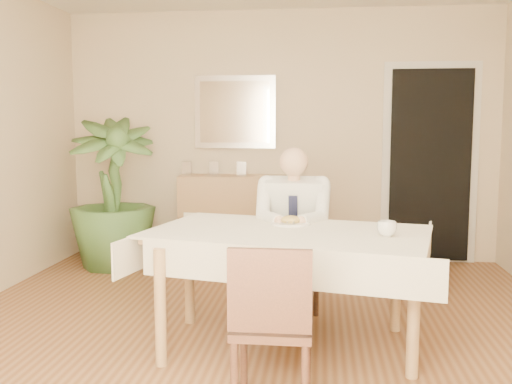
# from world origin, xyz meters

# --- Properties ---
(room) EXTENTS (5.00, 5.02, 2.60)m
(room) POSITION_xyz_m (0.00, 0.00, 1.30)
(room) COLOR brown
(room) RESTS_ON ground
(window) EXTENTS (1.34, 0.04, 1.44)m
(window) POSITION_xyz_m (0.00, -2.47, 1.45)
(window) COLOR beige
(window) RESTS_ON room
(doorway) EXTENTS (0.96, 0.07, 2.10)m
(doorway) POSITION_xyz_m (1.55, 2.46, 1.00)
(doorway) COLOR beige
(doorway) RESTS_ON ground
(mirror) EXTENTS (0.86, 0.04, 0.76)m
(mirror) POSITION_xyz_m (-0.47, 2.47, 1.55)
(mirror) COLOR silver
(mirror) RESTS_ON room
(dining_table) EXTENTS (1.93, 1.38, 0.75)m
(dining_table) POSITION_xyz_m (0.24, -0.02, 0.67)
(dining_table) COLOR olive
(dining_table) RESTS_ON ground
(chair_far) EXTENTS (0.45, 0.45, 0.87)m
(chair_far) POSITION_xyz_m (0.24, 0.86, 0.49)
(chair_far) COLOR #492718
(chair_far) RESTS_ON ground
(chair_near) EXTENTS (0.40, 0.40, 0.84)m
(chair_near) POSITION_xyz_m (0.21, -0.85, 0.47)
(chair_near) COLOR #492718
(chair_near) RESTS_ON ground
(seated_man) EXTENTS (0.48, 0.72, 1.24)m
(seated_man) POSITION_xyz_m (0.24, 0.58, 0.69)
(seated_man) COLOR white
(seated_man) RESTS_ON ground
(plate) EXTENTS (0.26, 0.26, 0.02)m
(plate) POSITION_xyz_m (0.25, 0.21, 0.76)
(plate) COLOR white
(plate) RESTS_ON dining_table
(food) EXTENTS (0.14, 0.14, 0.06)m
(food) POSITION_xyz_m (0.25, 0.21, 0.78)
(food) COLOR olive
(food) RESTS_ON dining_table
(knife) EXTENTS (0.01, 0.13, 0.01)m
(knife) POSITION_xyz_m (0.29, 0.15, 0.78)
(knife) COLOR silver
(knife) RESTS_ON dining_table
(fork) EXTENTS (0.01, 0.13, 0.01)m
(fork) POSITION_xyz_m (0.21, 0.15, 0.78)
(fork) COLOR silver
(fork) RESTS_ON dining_table
(coffee_mug) EXTENTS (0.12, 0.12, 0.09)m
(coffee_mug) POSITION_xyz_m (0.84, -0.13, 0.80)
(coffee_mug) COLOR white
(coffee_mug) RESTS_ON dining_table
(sideboard) EXTENTS (1.15, 0.48, 0.89)m
(sideboard) POSITION_xyz_m (-0.47, 2.32, 0.45)
(sideboard) COLOR olive
(sideboard) RESTS_ON ground
(photo_frame_left) EXTENTS (0.10, 0.02, 0.14)m
(photo_frame_left) POSITION_xyz_m (-0.96, 2.34, 0.96)
(photo_frame_left) COLOR silver
(photo_frame_left) RESTS_ON sideboard
(photo_frame_center) EXTENTS (0.10, 0.02, 0.14)m
(photo_frame_center) POSITION_xyz_m (-0.68, 2.39, 0.96)
(photo_frame_center) COLOR silver
(photo_frame_center) RESTS_ON sideboard
(photo_frame_right) EXTENTS (0.10, 0.02, 0.14)m
(photo_frame_right) POSITION_xyz_m (-0.38, 2.37, 0.96)
(photo_frame_right) COLOR silver
(photo_frame_right) RESTS_ON sideboard
(potted_palm) EXTENTS (1.09, 1.09, 1.49)m
(potted_palm) POSITION_xyz_m (-1.61, 1.87, 0.75)
(potted_palm) COLOR #3A5D29
(potted_palm) RESTS_ON ground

